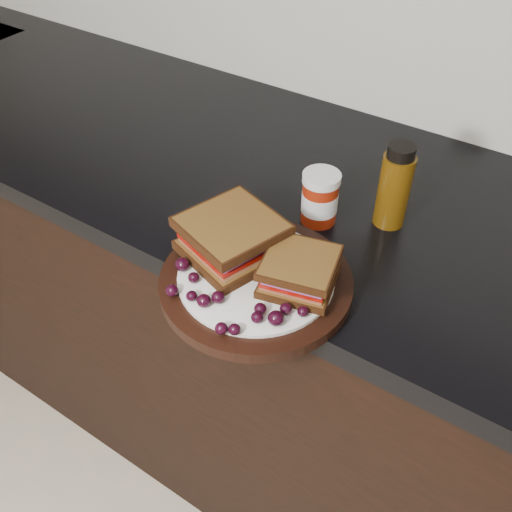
{
  "coord_description": "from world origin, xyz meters",
  "views": [
    {
      "loc": [
        0.6,
        0.94,
        1.49
      ],
      "look_at": [
        0.28,
        1.43,
        0.96
      ],
      "focal_mm": 40.0,
      "sensor_mm": 36.0,
      "label": 1
    }
  ],
  "objects": [
    {
      "name": "base_cabinets",
      "position": [
        0.0,
        1.7,
        0.43
      ],
      "size": [
        3.96,
        0.58,
        0.86
      ],
      "primitive_type": "cube",
      "color": "black",
      "rests_on": "ground_plane"
    },
    {
      "name": "countertop",
      "position": [
        0.0,
        1.7,
        0.88
      ],
      "size": [
        3.98,
        0.6,
        0.04
      ],
      "primitive_type": "cube",
      "color": "black",
      "rests_on": "base_cabinets"
    },
    {
      "name": "plate",
      "position": [
        0.28,
        1.43,
        0.91
      ],
      "size": [
        0.28,
        0.28,
        0.02
      ],
      "primitive_type": "cylinder",
      "color": "black",
      "rests_on": "countertop"
    },
    {
      "name": "sandwich_left",
      "position": [
        0.22,
        1.45,
        0.95
      ],
      "size": [
        0.16,
        0.16,
        0.06
      ],
      "primitive_type": null,
      "rotation": [
        0.0,
        0.0,
        -0.31
      ],
      "color": "brown",
      "rests_on": "plate"
    },
    {
      "name": "sandwich_right",
      "position": [
        0.34,
        1.45,
        0.95
      ],
      "size": [
        0.12,
        0.12,
        0.05
      ],
      "primitive_type": null,
      "rotation": [
        0.0,
        0.0,
        0.24
      ],
      "color": "brown",
      "rests_on": "plate"
    },
    {
      "name": "grape_0",
      "position": [
        0.18,
        1.38,
        0.93
      ],
      "size": [
        0.02,
        0.02,
        0.02
      ],
      "primitive_type": "ellipsoid",
      "color": "black",
      "rests_on": "plate"
    },
    {
      "name": "grape_1",
      "position": [
        0.21,
        1.37,
        0.93
      ],
      "size": [
        0.02,
        0.02,
        0.02
      ],
      "primitive_type": "ellipsoid",
      "color": "black",
      "rests_on": "plate"
    },
    {
      "name": "grape_2",
      "position": [
        0.2,
        1.34,
        0.93
      ],
      "size": [
        0.02,
        0.02,
        0.02
      ],
      "primitive_type": "ellipsoid",
      "color": "black",
      "rests_on": "plate"
    },
    {
      "name": "grape_3",
      "position": [
        0.23,
        1.34,
        0.93
      ],
      "size": [
        0.02,
        0.02,
        0.01
      ],
      "primitive_type": "ellipsoid",
      "color": "black",
      "rests_on": "plate"
    },
    {
      "name": "grape_4",
      "position": [
        0.25,
        1.34,
        0.93
      ],
      "size": [
        0.02,
        0.02,
        0.02
      ],
      "primitive_type": "ellipsoid",
      "color": "black",
      "rests_on": "plate"
    },
    {
      "name": "grape_5",
      "position": [
        0.26,
        1.36,
        0.93
      ],
      "size": [
        0.02,
        0.02,
        0.02
      ],
      "primitive_type": "ellipsoid",
      "color": "black",
      "rests_on": "plate"
    },
    {
      "name": "grape_6",
      "position": [
        0.3,
        1.32,
        0.93
      ],
      "size": [
        0.02,
        0.02,
        0.02
      ],
      "primitive_type": "ellipsoid",
      "color": "black",
      "rests_on": "plate"
    },
    {
      "name": "grape_7",
      "position": [
        0.31,
        1.33,
        0.93
      ],
      "size": [
        0.02,
        0.02,
        0.02
      ],
      "primitive_type": "ellipsoid",
      "color": "black",
      "rests_on": "plate"
    },
    {
      "name": "grape_8",
      "position": [
        0.33,
        1.36,
        0.93
      ],
      "size": [
        0.02,
        0.02,
        0.02
      ],
      "primitive_type": "ellipsoid",
      "color": "black",
      "rests_on": "plate"
    },
    {
      "name": "grape_9",
      "position": [
        0.32,
        1.38,
        0.93
      ],
      "size": [
        0.02,
        0.02,
        0.02
      ],
      "primitive_type": "ellipsoid",
      "color": "black",
      "rests_on": "plate"
    },
    {
      "name": "grape_10",
      "position": [
        0.35,
        1.37,
        0.93
      ],
      "size": [
        0.02,
        0.02,
        0.02
      ],
      "primitive_type": "ellipsoid",
      "color": "black",
      "rests_on": "plate"
    },
    {
      "name": "grape_11",
      "position": [
        0.35,
        1.39,
        0.93
      ],
      "size": [
        0.02,
        0.02,
        0.02
      ],
      "primitive_type": "ellipsoid",
      "color": "black",
      "rests_on": "plate"
    },
    {
      "name": "grape_12",
      "position": [
        0.37,
        1.4,
        0.93
      ],
      "size": [
        0.02,
        0.02,
        0.01
      ],
      "primitive_type": "ellipsoid",
      "color": "black",
      "rests_on": "plate"
    },
    {
      "name": "grape_13",
      "position": [
        0.38,
        1.44,
        0.93
      ],
      "size": [
        0.02,
        0.02,
        0.01
      ],
      "primitive_type": "ellipsoid",
      "color": "black",
      "rests_on": "plate"
    },
    {
      "name": "grape_14",
      "position": [
        0.35,
        1.45,
        0.93
      ],
      "size": [
        0.02,
        0.02,
        0.02
      ],
      "primitive_type": "ellipsoid",
      "color": "black",
      "rests_on": "plate"
    },
    {
      "name": "grape_15",
      "position": [
        0.34,
        1.45,
        0.93
      ],
      "size": [
        0.02,
        0.02,
        0.02
      ],
      "primitive_type": "ellipsoid",
      "color": "black",
      "rests_on": "plate"
    },
    {
      "name": "grape_16",
      "position": [
        0.23,
        1.49,
        0.93
      ],
      "size": [
        0.02,
        0.02,
        0.02
      ],
      "primitive_type": "ellipsoid",
      "color": "black",
      "rests_on": "plate"
    },
    {
      "name": "grape_17",
      "position": [
        0.23,
        1.48,
        0.93
      ],
      "size": [
        0.02,
        0.02,
        0.02
      ],
      "primitive_type": "ellipsoid",
      "color": "black",
      "rests_on": "plate"
    },
    {
      "name": "grape_18",
      "position": [
        0.2,
        1.46,
        0.93
      ],
      "size": [
        0.02,
        0.02,
        0.02
      ],
      "primitive_type": "ellipsoid",
      "color": "black",
      "rests_on": "plate"
    },
    {
      "name": "grape_19",
      "position": [
        0.21,
        1.46,
        0.93
      ],
      "size": [
        0.02,
        0.02,
        0.02
      ],
      "primitive_type": "ellipsoid",
      "color": "black",
      "rests_on": "plate"
    },
    {
      "name": "grape_20",
      "position": [
        0.21,
        1.42,
        0.93
      ],
      "size": [
        0.02,
        0.02,
        0.02
      ],
      "primitive_type": "ellipsoid",
      "color": "black",
      "rests_on": "plate"
    },
    {
      "name": "grape_21",
      "position": [
        0.22,
        1.41,
        0.93
      ],
      "size": [
        0.01,
        0.01,
        0.01
      ],
      "primitive_type": "ellipsoid",
      "color": "black",
      "rests_on": "plate"
    },
    {
      "name": "grape_22",
      "position": [
        0.22,
        1.46,
        0.93
      ],
      "size": [
        0.02,
        0.02,
        0.02
      ],
      "primitive_type": "ellipsoid",
      "color": "black",
      "rests_on": "plate"
    },
    {
      "name": "grape_23",
      "position": [
        0.19,
        1.47,
        0.93
      ],
      "size": [
        0.02,
        0.02,
        0.02
      ],
      "primitive_type": "ellipsoid",
      "color": "black",
      "rests_on": "plate"
    },
    {
      "name": "grape_24",
      "position": [
        0.2,
        1.44,
        0.93
      ],
      "size": [
        0.02,
        0.02,
        0.02
      ],
      "primitive_type": "ellipsoid",
      "color": "black",
      "rests_on": "plate"
    },
    {
      "name": "condiment_jar",
      "position": [
        0.28,
        1.62,
        0.95
      ],
      "size": [
        0.07,
        0.07,
        0.09
      ],
      "primitive_type": "cylinder",
      "rotation": [
        0.0,
        0.0,
        -0.18
      ],
      "color": "maroon",
      "rests_on": "countertop"
    },
    {
      "name": "oil_bottle",
      "position": [
        0.38,
        1.68,
        0.97
      ],
      "size": [
        0.05,
        0.05,
        0.14
      ],
      "primitive_type": "cylinder",
      "rotation": [
        0.0,
        0.0,
        -0.02
      ],
      "color": "#4D2F07",
      "rests_on": "countertop"
    }
  ]
}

